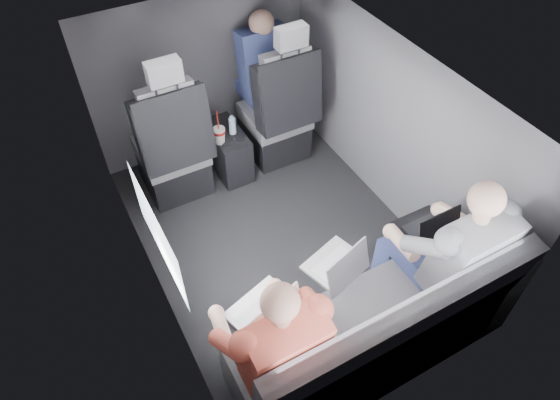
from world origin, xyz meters
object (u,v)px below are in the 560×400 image
laptop_silver (338,264)px  passenger_rear_left (270,341)px  front_seat_left (173,153)px  passenger_front_right (263,65)px  laptop_black (427,226)px  center_console (228,151)px  passenger_rear_right (446,251)px  rear_bench (371,335)px  front_seat_right (279,117)px  laptop_white (267,313)px  soda_cup (219,135)px  water_bottle (232,125)px

laptop_silver → passenger_rear_left: bearing=-158.3°
front_seat_left → laptop_silver: size_ratio=3.45×
front_seat_left → passenger_front_right: 1.00m
laptop_black → passenger_front_right: bearing=93.6°
center_console → passenger_rear_right: size_ratio=0.39×
passenger_rear_right → passenger_front_right: passenger_rear_right is taller
rear_bench → passenger_rear_right: bearing=10.1°
front_seat_left → passenger_front_right: front_seat_left is taller
front_seat_left → passenger_front_right: (0.90, 0.26, 0.35)m
front_seat_right → passenger_rear_left: 2.09m
center_console → laptop_white: (-0.53, -1.71, 0.43)m
soda_cup → passenger_rear_right: passenger_rear_right is taller
rear_bench → passenger_rear_right: size_ratio=1.29×
front_seat_left → rear_bench: size_ratio=0.79×
center_console → laptop_black: (0.57, -1.65, 0.43)m
front_seat_left → rear_bench: 1.96m
soda_cup → water_bottle: soda_cup is taller
laptop_silver → rear_bench: bearing=-81.4°
laptop_black → passenger_rear_left: (-1.16, -0.19, -0.01)m
laptop_white → passenger_rear_right: (1.06, -0.13, 0.00)m
front_seat_left → soda_cup: 0.37m
center_console → passenger_rear_right: (0.53, -1.85, 0.43)m
soda_cup → laptop_white: bearing=-105.2°
laptop_white → passenger_rear_left: passenger_rear_left is taller
passenger_front_right → front_seat_left: bearing=-164.0°
soda_cup → water_bottle: 0.15m
laptop_white → laptop_black: size_ratio=1.37×
laptop_silver → laptop_black: bearing=-2.0°
center_console → laptop_silver: bearing=-91.7°
front_seat_left → center_console: size_ratio=2.64×
soda_cup → laptop_black: bearing=-66.9°
center_console → passenger_rear_left: passenger_rear_left is taller
front_seat_right → center_console: front_seat_right is taller
front_seat_left → front_seat_right: 0.90m
laptop_black → passenger_rear_right: bearing=-100.5°
rear_bench → passenger_front_right: (0.45, 2.16, 0.44)m
water_bottle → front_seat_right: bearing=0.2°
laptop_white → passenger_front_right: 2.17m
laptop_black → passenger_rear_left: 1.17m
laptop_silver → laptop_white: bearing=-170.2°
center_console → laptop_silver: size_ratio=1.31×
front_seat_left → laptop_black: size_ratio=4.24×
front_seat_left → water_bottle: bearing=-0.1°
laptop_silver → passenger_rear_left: size_ratio=0.31×
passenger_rear_left → center_console: bearing=72.3°
soda_cup → passenger_front_right: (0.54, 0.32, 0.27)m
center_console → rear_bench: 1.94m
front_seat_left → water_bottle: front_seat_left is taller
rear_bench → laptop_black: size_ratio=5.36×
laptop_black → passenger_rear_right: 0.20m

